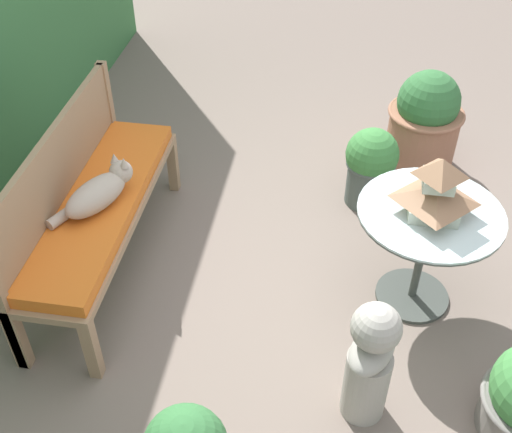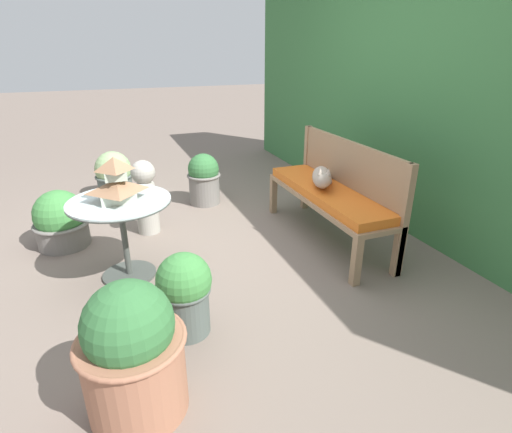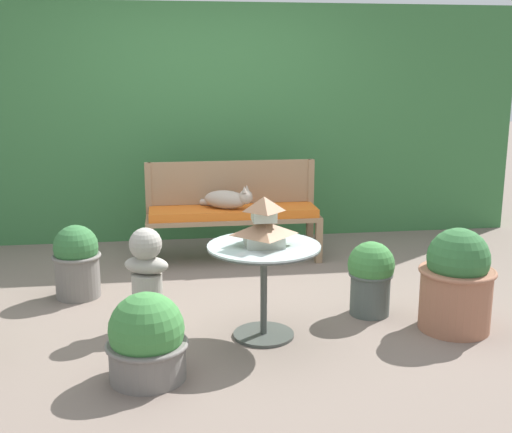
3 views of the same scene
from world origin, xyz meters
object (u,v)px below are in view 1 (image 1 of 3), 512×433
at_px(potted_plant_table_far, 371,165).
at_px(patio_table, 427,231).
at_px(garden_bench, 101,209).
at_px(garden_bust, 370,361).
at_px(cat, 99,192).
at_px(potted_plant_patio_mid, 425,122).
at_px(pagoda_birdhouse, 436,190).

bearing_deg(potted_plant_table_far, patio_table, -161.04).
relative_size(garden_bench, garden_bust, 2.25).
height_order(cat, potted_plant_table_far, cat).
xyz_separation_m(garden_bench, cat, (-0.05, -0.03, 0.16)).
distance_m(garden_bench, cat, 0.17).
bearing_deg(potted_plant_table_far, cat, 121.60).
xyz_separation_m(patio_table, garden_bust, (-0.75, 0.25, -0.12)).
distance_m(cat, potted_plant_table_far, 1.68).
distance_m(patio_table, garden_bust, 0.80).
height_order(garden_bench, patio_table, patio_table).
bearing_deg(potted_plant_patio_mid, pagoda_birdhouse, 177.24).
height_order(patio_table, garden_bust, garden_bust).
relative_size(cat, garden_bust, 0.66).
xyz_separation_m(garden_bust, potted_plant_patio_mid, (2.03, -0.31, -0.03)).
xyz_separation_m(patio_table, potted_plant_table_far, (0.80, 0.28, -0.21)).
distance_m(cat, pagoda_birdhouse, 1.70).
bearing_deg(potted_plant_table_far, garden_bench, 119.56).
xyz_separation_m(garden_bench, patio_table, (0.01, -1.72, 0.08)).
bearing_deg(pagoda_birdhouse, cat, 92.15).
bearing_deg(pagoda_birdhouse, potted_plant_table_far, 18.96).
distance_m(garden_bust, potted_plant_table_far, 1.55).
xyz_separation_m(cat, patio_table, (0.06, -1.69, -0.09)).
xyz_separation_m(potted_plant_patio_mid, potted_plant_table_far, (-0.48, 0.34, -0.05)).
xyz_separation_m(patio_table, potted_plant_patio_mid, (1.28, -0.06, -0.15)).
height_order(cat, patio_table, cat).
bearing_deg(potted_plant_patio_mid, patio_table, 177.24).
height_order(garden_bench, potted_plant_table_far, potted_plant_table_far).
relative_size(garden_bench, patio_table, 2.15).
xyz_separation_m(garden_bench, potted_plant_table_far, (0.82, -1.44, -0.13)).
bearing_deg(cat, pagoda_birdhouse, -61.89).
bearing_deg(garden_bench, patio_table, -89.55).
relative_size(patio_table, pagoda_birdhouse, 2.27).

